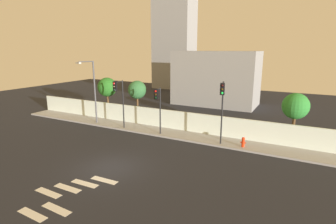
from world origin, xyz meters
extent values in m
plane|color=#212329|center=(0.00, 0.00, 0.00)|extent=(80.00, 80.00, 0.00)
cube|color=#999999|center=(0.00, 8.20, 0.07)|extent=(36.00, 2.40, 0.15)
cube|color=silver|center=(0.00, 9.49, 1.05)|extent=(36.00, 0.18, 1.80)
cube|color=silver|center=(0.03, -5.80, 0.00)|extent=(1.82, 0.51, 0.01)
cube|color=silver|center=(0.69, -4.95, 0.00)|extent=(1.82, 0.52, 0.01)
cube|color=silver|center=(-0.98, -4.10, 0.00)|extent=(1.81, 0.49, 0.01)
cube|color=silver|center=(-0.43, -3.25, 0.00)|extent=(1.80, 0.45, 0.01)
cube|color=silver|center=(0.04, -2.40, 0.00)|extent=(1.82, 0.51, 0.01)
cube|color=silver|center=(0.79, -1.55, 0.00)|extent=(1.81, 0.50, 0.01)
cylinder|color=black|center=(-0.43, 7.55, 2.28)|extent=(0.12, 0.12, 4.26)
cylinder|color=black|center=(-0.37, 7.11, 4.31)|extent=(0.19, 0.88, 0.08)
cube|color=black|center=(-0.31, 6.68, 3.96)|extent=(0.36, 0.24, 0.90)
sphere|color=red|center=(-0.30, 6.56, 4.23)|extent=(0.18, 0.18, 0.18)
sphere|color=#33260A|center=(-0.30, 6.56, 3.95)|extent=(0.18, 0.18, 0.18)
sphere|color=black|center=(-0.30, 6.56, 3.67)|extent=(0.18, 0.18, 0.18)
cylinder|color=black|center=(5.26, 7.55, 2.71)|extent=(0.12, 0.12, 5.12)
cylinder|color=black|center=(5.36, 7.06, 5.17)|extent=(0.30, 0.99, 0.08)
cube|color=black|center=(5.47, 6.58, 4.82)|extent=(0.38, 0.27, 0.90)
sphere|color=black|center=(5.50, 6.46, 5.09)|extent=(0.18, 0.18, 0.18)
sphere|color=#33260A|center=(5.50, 6.46, 4.81)|extent=(0.18, 0.18, 0.18)
sphere|color=#19F24C|center=(5.50, 6.46, 4.53)|extent=(0.18, 0.18, 0.18)
cylinder|color=black|center=(-4.54, 7.55, 2.50)|extent=(0.12, 0.12, 4.69)
cylinder|color=black|center=(-4.54, 6.98, 4.74)|extent=(0.09, 1.14, 0.08)
cube|color=black|center=(-4.53, 6.41, 4.39)|extent=(0.34, 0.20, 0.90)
sphere|color=red|center=(-4.53, 6.29, 4.66)|extent=(0.18, 0.18, 0.18)
sphere|color=#33260A|center=(-4.53, 6.29, 4.38)|extent=(0.18, 0.18, 0.18)
sphere|color=black|center=(-4.53, 6.29, 4.10)|extent=(0.18, 0.18, 0.18)
cylinder|color=#4C4C51|center=(-8.27, 7.75, 3.36)|extent=(0.16, 0.16, 6.42)
cylinder|color=#4C4C51|center=(-8.47, 6.98, 6.52)|extent=(0.49, 1.57, 0.10)
cube|color=beige|center=(-8.67, 6.20, 6.42)|extent=(0.64, 0.38, 0.16)
cylinder|color=red|center=(7.05, 7.65, 0.47)|extent=(0.24, 0.24, 0.63)
sphere|color=red|center=(7.05, 7.65, 0.82)|extent=(0.26, 0.26, 0.26)
cylinder|color=red|center=(6.88, 7.65, 0.50)|extent=(0.10, 0.09, 0.09)
cylinder|color=red|center=(7.22, 7.65, 0.50)|extent=(0.10, 0.09, 0.09)
cylinder|color=brown|center=(-8.96, 10.49, 1.47)|extent=(0.23, 0.23, 2.93)
sphere|color=#26681F|center=(-8.96, 10.49, 3.53)|extent=(2.16, 2.16, 2.16)
cylinder|color=brown|center=(-4.88, 10.49, 1.49)|extent=(0.19, 0.19, 2.97)
sphere|color=#306836|center=(-4.88, 10.49, 3.51)|extent=(1.94, 1.94, 1.94)
cylinder|color=brown|center=(10.43, 10.49, 1.34)|extent=(0.23, 0.23, 2.68)
sphere|color=#2C8431|center=(10.43, 10.49, 3.26)|extent=(2.11, 2.11, 2.11)
cube|color=gray|center=(-0.36, 23.49, 3.73)|extent=(11.38, 6.00, 7.46)
cube|color=gray|center=(-12.89, 35.49, 14.23)|extent=(7.60, 5.00, 28.45)
camera|label=1|loc=(10.99, -12.67, 7.73)|focal=28.28mm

